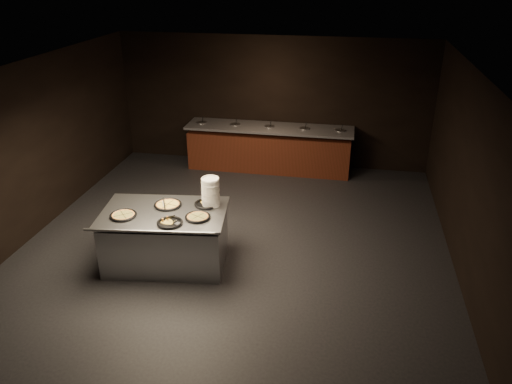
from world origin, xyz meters
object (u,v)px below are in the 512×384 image
pan_veggie_whole (123,215)px  pan_cheese_whole (168,205)px  serving_counter (166,238)px  plate_stack (211,192)px

pan_veggie_whole → pan_cheese_whole: bearing=40.9°
serving_counter → pan_cheese_whole: bearing=83.4°
serving_counter → plate_stack: (0.65, 0.34, 0.70)m
serving_counter → plate_stack: size_ratio=4.42×
serving_counter → pan_cheese_whole: 0.53m
plate_stack → pan_cheese_whole: size_ratio=1.07×
pan_veggie_whole → pan_cheese_whole: 0.70m
plate_stack → pan_veggie_whole: 1.34m
serving_counter → pan_veggie_whole: 0.77m
plate_stack → pan_veggie_whole: bearing=-153.2°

